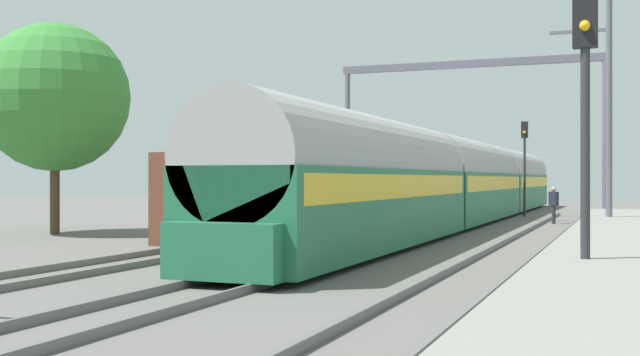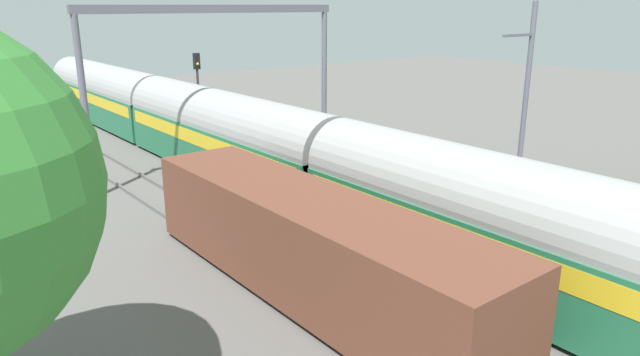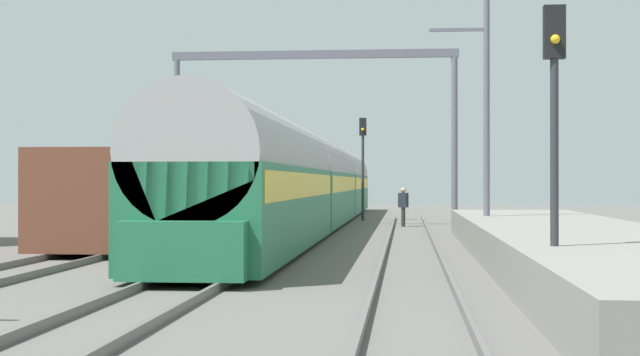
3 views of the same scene
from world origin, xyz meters
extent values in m
cube|color=#236B47|center=(0.00, 4.38, 1.26)|extent=(2.90, 16.00, 2.20)
cube|color=gold|center=(0.00, 4.38, 1.89)|extent=(2.93, 15.36, 0.64)
cylinder|color=#9F9F9F|center=(0.00, 4.38, 2.56)|extent=(2.84, 16.00, 2.84)
cube|color=#236B47|center=(0.00, 20.73, 1.26)|extent=(2.90, 16.00, 2.20)
cube|color=gold|center=(0.00, 20.73, 1.89)|extent=(2.93, 15.36, 0.64)
cylinder|color=#9F9F9F|center=(0.00, 20.73, 2.56)|extent=(2.84, 16.00, 2.84)
cube|color=#236B47|center=(0.00, 37.08, 1.26)|extent=(2.90, 16.00, 2.20)
cube|color=gold|center=(0.00, 37.08, 1.89)|extent=(2.93, 15.36, 0.64)
cylinder|color=#9F9F9F|center=(0.00, 37.08, 2.56)|extent=(2.84, 16.00, 2.84)
cube|color=brown|center=(-4.25, 8.61, 1.51)|extent=(2.80, 13.00, 2.70)
cube|color=black|center=(-4.25, 8.61, 0.21)|extent=(2.52, 11.96, 0.10)
cylinder|color=#2E2E2E|center=(3.99, 20.81, 0.42)|extent=(0.25, 0.25, 0.85)
cube|color=#232833|center=(3.99, 20.81, 1.17)|extent=(0.47, 0.41, 0.64)
sphere|color=tan|center=(3.99, 20.81, 1.61)|extent=(0.24, 0.24, 0.24)
cylinder|color=#2D2D33|center=(1.92, 27.19, 2.17)|extent=(0.14, 0.14, 4.35)
cube|color=black|center=(1.92, 27.19, 4.80)|extent=(0.36, 0.20, 0.90)
sphere|color=yellow|center=(1.92, 27.07, 4.65)|extent=(0.16, 0.16, 0.16)
cylinder|color=slate|center=(-6.25, 21.03, 3.75)|extent=(0.28, 0.28, 7.50)
cylinder|color=slate|center=(6.25, 21.03, 3.75)|extent=(0.28, 0.28, 7.50)
cube|color=slate|center=(0.00, 21.03, 7.68)|extent=(12.89, 0.24, 0.36)
cylinder|color=slate|center=(6.65, 9.21, 4.00)|extent=(0.20, 0.20, 8.00)
cube|color=slate|center=(5.75, 9.21, 6.80)|extent=(1.80, 0.10, 0.10)
camera|label=1|loc=(7.18, -17.03, 2.10)|focal=43.99mm
camera|label=2|loc=(-13.19, -3.15, 7.85)|focal=32.41mm
camera|label=3|loc=(4.10, -20.78, 1.98)|focal=52.76mm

